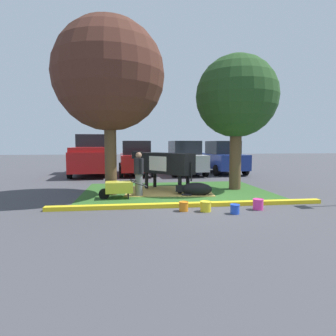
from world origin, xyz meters
The scene contains 18 objects.
ground_plane centered at (0.00, 0.00, 0.00)m, with size 80.00×80.00×0.00m, color #424247.
grass_island centered at (-0.51, 2.15, 0.01)m, with size 7.08×4.93×0.02m, color #2D5B23.
curb_yellow centered at (-0.51, -0.47, 0.06)m, with size 8.28×0.24×0.12m, color yellow.
hay_bedding centered at (-0.78, 2.17, 0.03)m, with size 3.20×2.40×0.04m, color tan.
shade_tree_left centered at (-2.96, 1.79, 4.25)m, with size 3.92×3.92×6.23m.
shade_tree_right centered at (1.95, 2.37, 3.70)m, with size 3.24×3.24×5.36m.
cow_holstein centered at (-0.93, 2.45, 1.08)m, with size 2.38×2.57×1.54m.
calf_lying centered at (0.04, 1.18, 0.24)m, with size 1.33×0.69×0.48m.
person_handler centered at (-1.97, 1.32, 0.84)m, with size 0.34×0.49×1.57m.
wheelbarrow centered at (-2.67, 1.02, 0.39)m, with size 1.61×0.65×0.63m.
bucket_orange centered at (-0.79, -0.97, 0.14)m, with size 0.27×0.27×0.27m.
bucket_yellow centered at (-0.20, -1.09, 0.15)m, with size 0.32×0.32×0.29m.
bucket_blue centered at (0.51, -1.44, 0.14)m, with size 0.27×0.27×0.26m.
bucket_pink centered at (1.34, -1.07, 0.16)m, with size 0.31×0.31×0.31m.
pickup_truck_maroon centered at (-4.60, 8.78, 1.11)m, with size 2.42×5.49×2.42m.
sedan_red centered at (-1.97, 8.41, 0.98)m, with size 2.19×4.48×2.02m.
sedan_silver centered at (0.95, 8.21, 0.98)m, with size 2.19×4.48×2.02m.
sedan_blue centered at (3.46, 8.55, 0.98)m, with size 2.19×4.48×2.02m.
Camera 1 is at (-2.20, -8.49, 1.88)m, focal length 29.93 mm.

